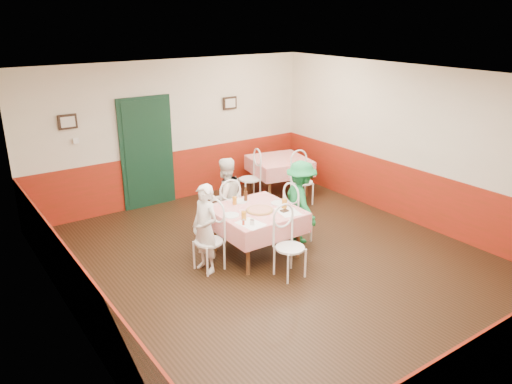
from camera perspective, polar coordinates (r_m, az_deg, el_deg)
floor at (r=7.71m, az=2.78°, el=-8.19°), size 7.00×7.00×0.00m
ceiling at (r=6.86m, az=3.18°, el=12.93°), size 7.00×7.00×0.00m
back_wall at (r=10.05m, az=-9.44°, el=6.79°), size 6.00×0.10×2.80m
left_wall at (r=5.92m, az=-20.67°, el=-3.53°), size 0.10×7.00×2.80m
right_wall at (r=9.25m, az=17.87°, el=4.97°), size 0.10×7.00×2.80m
wainscot_back at (r=10.28m, az=-9.12°, el=1.89°), size 6.00×0.03×1.00m
wainscot_front at (r=5.56m, az=26.41°, el=-16.68°), size 6.00×0.03×1.00m
wainscot_left at (r=6.32m, az=-19.54°, el=-11.03°), size 0.03×7.00×1.00m
wainscot_right at (r=9.49m, az=17.25°, el=-0.29°), size 0.03×7.00×1.00m
door at (r=9.86m, az=-12.33°, el=4.25°), size 0.96×0.06×2.10m
picture_left at (r=9.25m, az=-20.73°, el=7.52°), size 0.32×0.03×0.26m
picture_right at (r=10.54m, az=-3.00°, el=10.12°), size 0.32×0.03×0.26m
thermostat at (r=9.35m, az=-19.88°, el=5.53°), size 0.10×0.03×0.10m
main_table at (r=7.83m, az=0.00°, el=-4.65°), size 1.22×1.22×0.77m
second_table at (r=10.52m, az=2.66°, el=1.83°), size 1.32×1.32×0.77m
chair_left at (r=7.39m, az=-5.43°, el=-5.66°), size 0.47×0.47×0.90m
chair_right at (r=8.28m, az=4.83°, el=-2.76°), size 0.45×0.45×0.90m
chair_far at (r=8.46m, az=-3.31°, el=-2.23°), size 0.50×0.50×0.90m
chair_near at (r=7.19m, az=3.91°, el=-6.39°), size 0.42×0.42×0.90m
chair_second_a at (r=10.08m, az=-0.72°, el=1.48°), size 0.49×0.49×0.90m
chair_second_b at (r=9.94m, az=5.30°, el=1.14°), size 0.49×0.49×0.90m
pizza at (r=7.63m, az=0.43°, el=-2.08°), size 0.41×0.41×0.03m
plate_left at (r=7.46m, az=-2.87°, el=-2.67°), size 0.25×0.25×0.01m
plate_right at (r=7.93m, az=2.61°, el=-1.28°), size 0.25×0.25×0.01m
plate_far at (r=8.01m, az=-1.87°, el=-1.06°), size 0.25×0.25×0.01m
glass_a at (r=7.28m, az=-1.41°, el=-2.75°), size 0.07×0.07×0.13m
glass_b at (r=7.73m, az=3.27°, el=-1.33°), size 0.08×0.08×0.15m
glass_c at (r=7.88m, az=-2.46°, el=-0.99°), size 0.07×0.07×0.13m
beer_bottle at (r=7.98m, az=-1.19°, el=-0.35°), size 0.06×0.06×0.21m
shaker_a at (r=7.12m, az=-0.56°, el=-3.46°), size 0.04×0.04×0.09m
shaker_b at (r=7.12m, az=-0.34°, el=-3.47°), size 0.04×0.04×0.09m
shaker_c at (r=7.12m, az=-1.45°, el=-3.47°), size 0.04×0.04×0.09m
menu_left at (r=7.18m, az=-0.60°, el=-3.65°), size 0.35×0.44×0.00m
menu_right at (r=7.62m, az=3.68°, el=-2.26°), size 0.38×0.45×0.00m
wallet at (r=7.62m, az=3.27°, el=-2.16°), size 0.11×0.09×0.02m
diner_left at (r=7.28m, az=-5.83°, el=-4.20°), size 0.40×0.54×1.34m
diner_far at (r=8.41m, az=-3.52°, el=-0.62°), size 0.68×0.54×1.37m
diner_right at (r=8.22m, az=5.15°, el=-1.13°), size 0.72×0.99×1.38m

